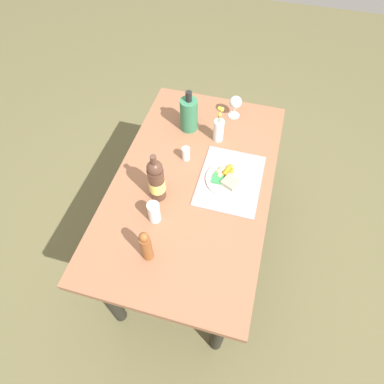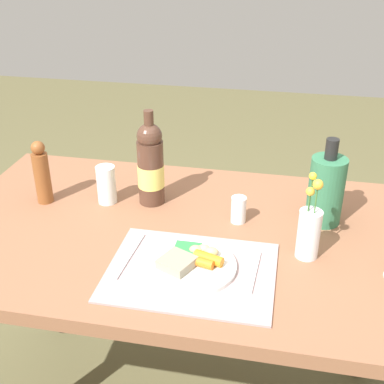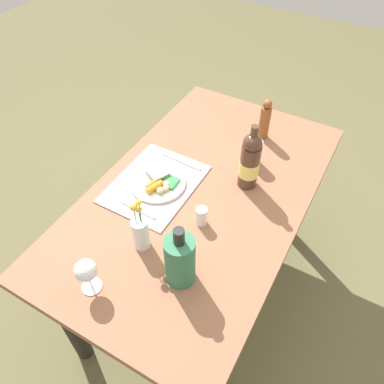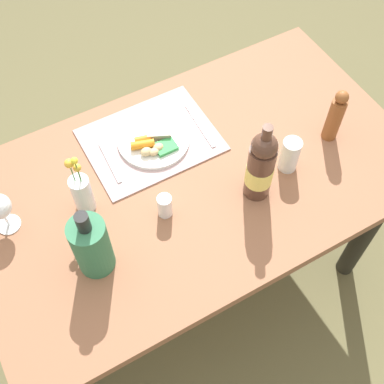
{
  "view_description": "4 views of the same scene",
  "coord_description": "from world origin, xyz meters",
  "px_view_note": "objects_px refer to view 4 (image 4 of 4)",
  "views": [
    {
      "loc": [
        -1.03,
        -0.28,
        2.17
      ],
      "look_at": [
        -0.1,
        -0.02,
        0.81
      ],
      "focal_mm": 30.29,
      "sensor_mm": 36.0,
      "label": 1
    },
    {
      "loc": [
        0.27,
        -1.23,
        1.57
      ],
      "look_at": [
        -0.0,
        0.1,
        0.85
      ],
      "focal_mm": 47.61,
      "sensor_mm": 36.0,
      "label": 2
    },
    {
      "loc": [
        0.98,
        0.51,
        1.95
      ],
      "look_at": [
        0.08,
        0.0,
        0.85
      ],
      "focal_mm": 35.49,
      "sensor_mm": 36.0,
      "label": 3
    },
    {
      "loc": [
        0.46,
        0.8,
        2.1
      ],
      "look_at": [
        0.05,
        0.08,
        0.81
      ],
      "focal_mm": 46.85,
      "sensor_mm": 36.0,
      "label": 4
    }
  ],
  "objects_px": {
    "dining_table": "(193,194)",
    "wine_bottle": "(261,167)",
    "cooler_bottle": "(92,246)",
    "fork": "(200,125)",
    "dinner_plate": "(154,140)",
    "knife": "(110,163)",
    "pepper_mill": "(335,116)",
    "water_tumbler": "(289,156)",
    "flower_vase": "(82,192)",
    "salt_shaker": "(165,206)"
  },
  "relations": [
    {
      "from": "fork",
      "to": "pepper_mill",
      "type": "distance_m",
      "value": 0.45
    },
    {
      "from": "dinner_plate",
      "to": "flower_vase",
      "type": "distance_m",
      "value": 0.32
    },
    {
      "from": "dinner_plate",
      "to": "knife",
      "type": "xyz_separation_m",
      "value": [
        0.16,
        0.01,
        -0.01
      ]
    },
    {
      "from": "fork",
      "to": "dining_table",
      "type": "bearing_deg",
      "value": 57.48
    },
    {
      "from": "salt_shaker",
      "to": "cooler_bottle",
      "type": "xyz_separation_m",
      "value": [
        0.25,
        0.05,
        0.07
      ]
    },
    {
      "from": "dinner_plate",
      "to": "flower_vase",
      "type": "bearing_deg",
      "value": 21.89
    },
    {
      "from": "pepper_mill",
      "to": "fork",
      "type": "bearing_deg",
      "value": -34.59
    },
    {
      "from": "knife",
      "to": "water_tumbler",
      "type": "distance_m",
      "value": 0.58
    },
    {
      "from": "wine_bottle",
      "to": "water_tumbler",
      "type": "xyz_separation_m",
      "value": [
        -0.14,
        -0.03,
        -0.08
      ]
    },
    {
      "from": "water_tumbler",
      "to": "dinner_plate",
      "type": "bearing_deg",
      "value": -41.89
    },
    {
      "from": "dinner_plate",
      "to": "cooler_bottle",
      "type": "height_order",
      "value": "cooler_bottle"
    },
    {
      "from": "dining_table",
      "to": "wine_bottle",
      "type": "relative_size",
      "value": 4.71
    },
    {
      "from": "dining_table",
      "to": "wine_bottle",
      "type": "height_order",
      "value": "wine_bottle"
    },
    {
      "from": "knife",
      "to": "salt_shaker",
      "type": "bearing_deg",
      "value": 108.62
    },
    {
      "from": "knife",
      "to": "wine_bottle",
      "type": "height_order",
      "value": "wine_bottle"
    },
    {
      "from": "salt_shaker",
      "to": "water_tumbler",
      "type": "bearing_deg",
      "value": 174.81
    },
    {
      "from": "wine_bottle",
      "to": "water_tumbler",
      "type": "bearing_deg",
      "value": -168.07
    },
    {
      "from": "cooler_bottle",
      "to": "water_tumbler",
      "type": "relative_size",
      "value": 2.14
    },
    {
      "from": "dining_table",
      "to": "salt_shaker",
      "type": "height_order",
      "value": "salt_shaker"
    },
    {
      "from": "cooler_bottle",
      "to": "pepper_mill",
      "type": "distance_m",
      "value": 0.87
    },
    {
      "from": "fork",
      "to": "cooler_bottle",
      "type": "bearing_deg",
      "value": 33.57
    },
    {
      "from": "dining_table",
      "to": "cooler_bottle",
      "type": "height_order",
      "value": "cooler_bottle"
    },
    {
      "from": "dining_table",
      "to": "pepper_mill",
      "type": "bearing_deg",
      "value": 170.16
    },
    {
      "from": "knife",
      "to": "fork",
      "type": "bearing_deg",
      "value": -178.15
    },
    {
      "from": "knife",
      "to": "flower_vase",
      "type": "relative_size",
      "value": 0.71
    },
    {
      "from": "dinner_plate",
      "to": "wine_bottle",
      "type": "xyz_separation_m",
      "value": [
        -0.19,
        0.33,
        0.11
      ]
    },
    {
      "from": "dinner_plate",
      "to": "fork",
      "type": "bearing_deg",
      "value": 175.35
    },
    {
      "from": "flower_vase",
      "to": "cooler_bottle",
      "type": "distance_m",
      "value": 0.2
    },
    {
      "from": "fork",
      "to": "knife",
      "type": "relative_size",
      "value": 1.2
    },
    {
      "from": "fork",
      "to": "pepper_mill",
      "type": "relative_size",
      "value": 1.0
    },
    {
      "from": "knife",
      "to": "water_tumbler",
      "type": "relative_size",
      "value": 1.41
    },
    {
      "from": "wine_bottle",
      "to": "knife",
      "type": "bearing_deg",
      "value": -41.83
    },
    {
      "from": "flower_vase",
      "to": "wine_bottle",
      "type": "xyz_separation_m",
      "value": [
        -0.49,
        0.21,
        0.05
      ]
    },
    {
      "from": "wine_bottle",
      "to": "water_tumbler",
      "type": "distance_m",
      "value": 0.16
    },
    {
      "from": "water_tumbler",
      "to": "dining_table",
      "type": "bearing_deg",
      "value": -22.92
    },
    {
      "from": "salt_shaker",
      "to": "pepper_mill",
      "type": "relative_size",
      "value": 0.39
    },
    {
      "from": "wine_bottle",
      "to": "dinner_plate",
      "type": "bearing_deg",
      "value": -59.52
    },
    {
      "from": "fork",
      "to": "pepper_mill",
      "type": "bearing_deg",
      "value": 148.76
    },
    {
      "from": "water_tumbler",
      "to": "pepper_mill",
      "type": "bearing_deg",
      "value": -169.63
    },
    {
      "from": "dining_table",
      "to": "water_tumbler",
      "type": "distance_m",
      "value": 0.35
    },
    {
      "from": "dining_table",
      "to": "pepper_mill",
      "type": "xyz_separation_m",
      "value": [
        -0.48,
        0.08,
        0.22
      ]
    },
    {
      "from": "cooler_bottle",
      "to": "pepper_mill",
      "type": "height_order",
      "value": "cooler_bottle"
    },
    {
      "from": "fork",
      "to": "cooler_bottle",
      "type": "xyz_separation_m",
      "value": [
        0.51,
        0.3,
        0.1
      ]
    },
    {
      "from": "water_tumbler",
      "to": "knife",
      "type": "bearing_deg",
      "value": -30.3
    },
    {
      "from": "wine_bottle",
      "to": "salt_shaker",
      "type": "relative_size",
      "value": 3.76
    },
    {
      "from": "dining_table",
      "to": "cooler_bottle",
      "type": "bearing_deg",
      "value": 18.7
    },
    {
      "from": "salt_shaker",
      "to": "wine_bottle",
      "type": "bearing_deg",
      "value": 166.61
    },
    {
      "from": "fork",
      "to": "knife",
      "type": "xyz_separation_m",
      "value": [
        0.33,
        -0.01,
        0.0
      ]
    },
    {
      "from": "knife",
      "to": "water_tumbler",
      "type": "xyz_separation_m",
      "value": [
        -0.5,
        0.29,
        0.05
      ]
    },
    {
      "from": "dining_table",
      "to": "flower_vase",
      "type": "height_order",
      "value": "flower_vase"
    }
  ]
}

